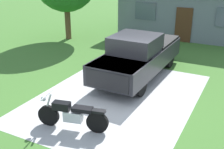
{
  "coord_description": "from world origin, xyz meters",
  "views": [
    {
      "loc": [
        4.12,
        -8.41,
        4.67
      ],
      "look_at": [
        -0.19,
        -0.09,
        0.9
      ],
      "focal_mm": 45.12,
      "sensor_mm": 36.0,
      "label": 1
    }
  ],
  "objects": [
    {
      "name": "ground_plane",
      "position": [
        0.0,
        0.0,
        0.0
      ],
      "size": [
        80.0,
        80.0,
        0.0
      ],
      "primitive_type": "plane",
      "color": "#40722D"
    },
    {
      "name": "driveway_pad",
      "position": [
        0.0,
        0.0,
        0.0
      ],
      "size": [
        5.41,
        7.21,
        0.01
      ],
      "primitive_type": "cube",
      "color": "#BBBBBB",
      "rests_on": "ground"
    },
    {
      "name": "motorcycle",
      "position": [
        -0.28,
        -2.51,
        0.47
      ],
      "size": [
        2.18,
        0.83,
        1.09
      ],
      "color": "black",
      "rests_on": "ground"
    },
    {
      "name": "pickup_truck",
      "position": [
        -0.13,
        2.36,
        0.95
      ],
      "size": [
        2.09,
        5.66,
        1.9
      ],
      "color": "black",
      "rests_on": "ground"
    },
    {
      "name": "neighbor_house",
      "position": [
        0.14,
        11.35,
        1.79
      ],
      "size": [
        9.6,
        5.6,
        3.5
      ],
      "color": "slate",
      "rests_on": "ground"
    }
  ]
}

